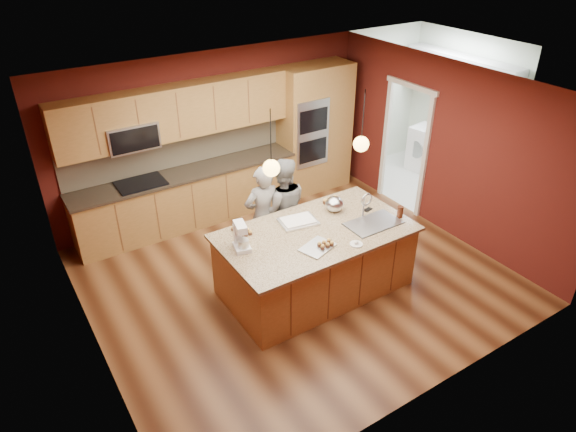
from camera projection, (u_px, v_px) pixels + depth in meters
floor at (295, 276)px, 7.37m from camera, size 5.50×5.50×0.00m
ceiling at (297, 91)px, 6.00m from camera, size 5.50×5.50×0.00m
wall_back at (213, 134)px, 8.50m from camera, size 5.50×0.00×5.50m
wall_front at (441, 297)px, 4.87m from camera, size 5.50×0.00×5.50m
wall_left at (79, 259)px, 5.41m from camera, size 0.00×5.00×5.00m
wall_right at (444, 148)px, 7.96m from camera, size 0.00×5.00×5.00m
cabinet_run at (183, 168)px, 8.19m from camera, size 3.74×0.64×2.30m
oven_column at (314, 129)px, 9.24m from camera, size 1.30×0.62×2.30m
doorway_trim at (404, 149)px, 8.69m from camera, size 0.08×1.11×2.20m
laundry_room at (460, 77)px, 9.27m from camera, size 2.60×2.70×2.70m
pendant_left at (271, 168)px, 5.82m from camera, size 0.20×0.20×0.80m
pendant_right at (361, 144)px, 6.43m from camera, size 0.20×0.20×0.80m
island at (316, 260)px, 6.90m from camera, size 2.53×1.42×1.31m
person_left at (263, 216)px, 7.33m from camera, size 0.58×0.40×1.54m
person_right at (282, 209)px, 7.48m from camera, size 0.93×0.83×1.57m
stand_mixer at (241, 238)px, 6.24m from camera, size 0.24×0.29×0.36m
sheet_cake at (298, 221)px, 6.84m from camera, size 0.54×0.44×0.05m
cooling_rack at (317, 247)px, 6.33m from camera, size 0.50×0.42×0.02m
mixing_bowl at (334, 204)px, 7.08m from camera, size 0.26×0.26×0.22m
plate at (356, 244)px, 6.39m from camera, size 0.17×0.17×0.01m
tumbler at (400, 212)px, 6.94m from camera, size 0.08×0.08×0.16m
phone at (368, 210)px, 7.14m from camera, size 0.15×0.10×0.01m
cupcakes_left at (242, 230)px, 6.63m from camera, size 0.21×0.28×0.06m
cupcakes_rack at (326, 244)px, 6.32m from camera, size 0.21×0.14×0.06m
cupcakes_right at (331, 201)px, 7.29m from camera, size 0.25×0.17×0.08m
washer at (460, 159)px, 9.64m from camera, size 0.76×0.77×1.02m
dryer at (426, 149)px, 10.26m from camera, size 0.64×0.65×0.88m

